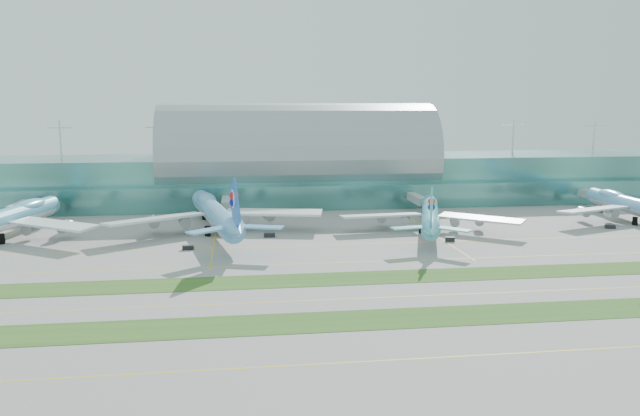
{
  "coord_description": "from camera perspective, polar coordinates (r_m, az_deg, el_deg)",
  "views": [
    {
      "loc": [
        -26.69,
        -144.59,
        42.3
      ],
      "look_at": [
        0.0,
        55.0,
        9.0
      ],
      "focal_mm": 35.0,
      "sensor_mm": 36.0,
      "label": 1
    }
  ],
  "objects": [
    {
      "name": "ground",
      "position": [
        153.0,
        2.75,
        -6.67
      ],
      "size": [
        700.0,
        700.0,
        0.0
      ],
      "primitive_type": "plane",
      "color": "gray",
      "rests_on": "ground"
    },
    {
      "name": "terminal",
      "position": [
        276.11,
        -2.03,
        3.55
      ],
      "size": [
        340.0,
        69.1,
        36.0
      ],
      "color": "#3D7A75",
      "rests_on": "ground"
    },
    {
      "name": "grass_strip_near",
      "position": [
        126.85,
        5.05,
        -10.11
      ],
      "size": [
        420.0,
        12.0,
        0.08
      ],
      "primitive_type": "cube",
      "color": "#2D591E",
      "rests_on": "ground"
    },
    {
      "name": "grass_strip_far",
      "position": [
        154.88,
        2.62,
        -6.45
      ],
      "size": [
        420.0,
        12.0,
        0.08
      ],
      "primitive_type": "cube",
      "color": "#2D591E",
      "rests_on": "ground"
    },
    {
      "name": "taxiline_a",
      "position": [
        108.77,
        7.42,
        -13.58
      ],
      "size": [
        420.0,
        0.35,
        0.01
      ],
      "primitive_type": "cube",
      "color": "yellow",
      "rests_on": "ground"
    },
    {
      "name": "taxiline_b",
      "position": [
        139.84,
        3.79,
        -8.24
      ],
      "size": [
        420.0,
        0.35,
        0.01
      ],
      "primitive_type": "cube",
      "color": "yellow",
      "rests_on": "ground"
    },
    {
      "name": "taxiline_c",
      "position": [
        170.11,
        1.66,
        -5.01
      ],
      "size": [
        420.0,
        0.35,
        0.01
      ],
      "primitive_type": "cube",
      "color": "yellow",
      "rests_on": "ground"
    },
    {
      "name": "taxiline_d",
      "position": [
        191.25,
        0.6,
        -3.39
      ],
      "size": [
        420.0,
        0.35,
        0.01
      ],
      "primitive_type": "cube",
      "color": "yellow",
      "rests_on": "ground"
    },
    {
      "name": "airliner_b",
      "position": [
        211.27,
        -9.59,
        -0.36
      ],
      "size": [
        71.45,
        82.09,
        22.72
      ],
      "rotation": [
        0.0,
        0.0,
        0.19
      ],
      "color": "#67ACE3",
      "rests_on": "ground"
    },
    {
      "name": "airliner_c",
      "position": [
        214.28,
        10.03,
        -0.53
      ],
      "size": [
        58.64,
        67.99,
        19.16
      ],
      "rotation": [
        0.0,
        0.0,
        -0.3
      ],
      "color": "#5BB7C8",
      "rests_on": "ground"
    },
    {
      "name": "airliner_d",
      "position": [
        253.37,
        26.98,
        0.19
      ],
      "size": [
        65.01,
        73.79,
        20.32
      ],
      "rotation": [
        0.0,
        0.0,
        -0.04
      ],
      "color": "#6EB5F2",
      "rests_on": "ground"
    },
    {
      "name": "gse_c",
      "position": [
        188.91,
        -11.97,
        -3.55
      ],
      "size": [
        3.49,
        1.78,
        1.32
      ],
      "primitive_type": "cube",
      "rotation": [
        0.0,
        0.0,
        0.08
      ],
      "color": "black",
      "rests_on": "ground"
    },
    {
      "name": "gse_d",
      "position": [
        202.83,
        -4.65,
        -2.49
      ],
      "size": [
        3.72,
        1.72,
        1.34
      ],
      "primitive_type": "cube",
      "rotation": [
        0.0,
        0.0,
        -0.04
      ],
      "color": "black",
      "rests_on": "ground"
    },
    {
      "name": "gse_e",
      "position": [
        212.53,
        9.78,
        -2.03
      ],
      "size": [
        3.66,
        1.88,
        1.42
      ],
      "primitive_type": "cube",
      "rotation": [
        0.0,
        0.0,
        0.04
      ],
      "color": "yellow",
      "rests_on": "ground"
    },
    {
      "name": "gse_f",
      "position": [
        200.05,
        11.8,
        -2.81
      ],
      "size": [
        3.16,
        2.2,
        1.44
      ],
      "primitive_type": "cube",
      "rotation": [
        0.0,
        0.0,
        -0.23
      ],
      "color": "black",
      "rests_on": "ground"
    },
    {
      "name": "gse_g",
      "position": [
        238.52,
        25.0,
        -1.57
      ],
      "size": [
        3.55,
        2.4,
        1.23
      ],
      "primitive_type": "cube",
      "rotation": [
        0.0,
        0.0,
        -0.24
      ],
      "color": "black",
      "rests_on": "ground"
    }
  ]
}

